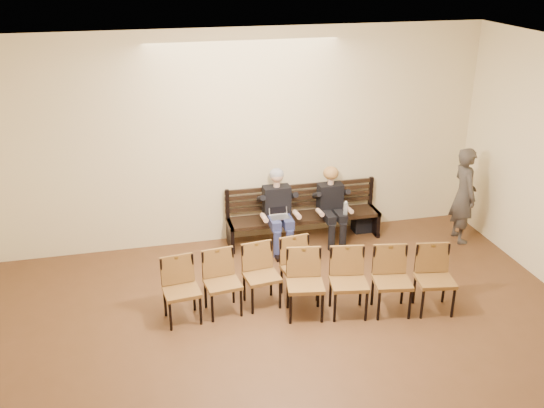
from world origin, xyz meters
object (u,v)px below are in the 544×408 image
at_px(seated_woman, 332,208).
at_px(bench, 304,228).
at_px(passerby, 465,188).
at_px(water_bottle, 345,215).
at_px(chair_row_front, 242,280).
at_px(bag, 364,223).
at_px(seated_man, 278,210).
at_px(laptop, 280,219).
at_px(chair_row_back, 371,283).

bearing_deg(seated_woman, bench, 164.74).
height_order(seated_woman, passerby, passerby).
height_order(water_bottle, chair_row_front, chair_row_front).
bearing_deg(chair_row_front, passerby, 10.57).
relative_size(water_bottle, bag, 0.63).
relative_size(bag, passerby, 0.20).
height_order(seated_man, passerby, passerby).
xyz_separation_m(seated_man, chair_row_front, (-0.93, -1.72, -0.21)).
relative_size(seated_man, laptop, 4.35).
bearing_deg(bench, bag, 5.09).
relative_size(bag, chair_row_back, 0.17).
bearing_deg(chair_row_front, bag, 30.75).
bearing_deg(bag, bench, -174.91).
xyz_separation_m(laptop, chair_row_front, (-0.92, -1.56, -0.12)).
distance_m(bench, passerby, 2.74).
relative_size(seated_woman, bag, 3.12).
bearing_deg(bag, passerby, -25.75).
bearing_deg(bag, water_bottle, -137.82).
height_order(passerby, chair_row_back, passerby).
bearing_deg(chair_row_front, bench, 45.85).
height_order(laptop, passerby, passerby).
bearing_deg(seated_man, passerby, -8.94).
height_order(bench, chair_row_front, chair_row_front).
bearing_deg(water_bottle, passerby, -6.15).
bearing_deg(laptop, seated_woman, 11.58).
bearing_deg(passerby, chair_row_back, 132.08).
relative_size(laptop, bag, 0.80).
xyz_separation_m(seated_woman, passerby, (2.13, -0.48, 0.35)).
distance_m(seated_woman, chair_row_front, 2.53).
bearing_deg(water_bottle, bag, 42.18).
bearing_deg(chair_row_back, bench, 105.43).
xyz_separation_m(seated_woman, water_bottle, (0.15, -0.27, -0.02)).
bearing_deg(passerby, laptop, 89.20).
distance_m(seated_woman, water_bottle, 0.30).
relative_size(bag, chair_row_front, 0.18).
xyz_separation_m(seated_woman, chair_row_back, (-0.20, -2.22, -0.12)).
height_order(seated_woman, chair_row_front, seated_woman).
xyz_separation_m(bench, seated_man, (-0.48, -0.12, 0.43)).
bearing_deg(seated_man, chair_row_back, -72.04).
bearing_deg(seated_woman, laptop, -170.58).
relative_size(bench, seated_woman, 2.22).
bearing_deg(seated_man, bench, 14.04).
xyz_separation_m(seated_woman, bag, (0.68, 0.22, -0.45)).
bearing_deg(laptop, seated_man, 88.31).
relative_size(water_bottle, chair_row_back, 0.11).
bearing_deg(seated_man, chair_row_front, -118.35).
height_order(passerby, chair_row_front, passerby).
distance_m(seated_woman, chair_row_back, 2.24).
bearing_deg(laptop, bench, 31.40).
bearing_deg(passerby, water_bottle, 89.12).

